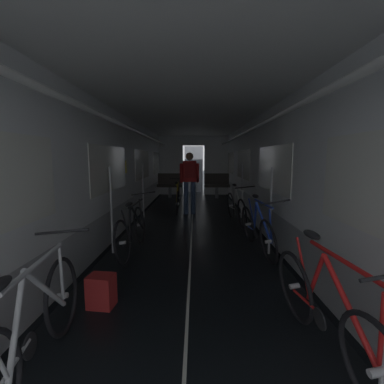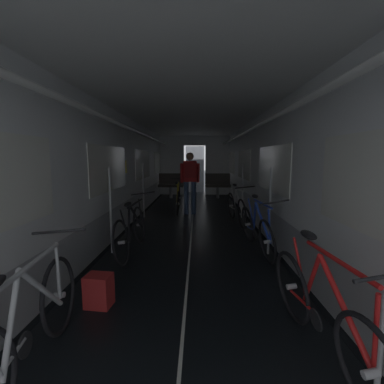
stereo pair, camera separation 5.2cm
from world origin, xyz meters
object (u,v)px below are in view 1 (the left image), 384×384
person_cyclist_aisle (190,177)px  bicycle_yellow_in_aisle (178,199)px  bicycle_black (132,230)px  bicycle_blue (257,229)px  bench_seat_far_right (217,183)px  bicycle_silver (33,328)px  bench_seat_far_left (170,183)px  bicycle_white (236,207)px  backpack_on_floor (101,291)px  bicycle_red (326,312)px

person_cyclist_aisle → bicycle_yellow_in_aisle: size_ratio=1.00×
bicycle_black → bicycle_yellow_in_aisle: 3.29m
bicycle_blue → bicycle_yellow_in_aisle: bicycle_blue is taller
bench_seat_far_right → bicycle_silver: bench_seat_far_right is taller
bench_seat_far_left → person_cyclist_aisle: person_cyclist_aisle is taller
bicycle_white → bicycle_silver: bicycle_white is taller
bicycle_yellow_in_aisle → bench_seat_far_right: bearing=64.0°
bench_seat_far_right → person_cyclist_aisle: 3.17m
bench_seat_far_right → bicycle_silver: bearing=-102.9°
bicycle_black → bicycle_white: 2.81m
bicycle_yellow_in_aisle → bicycle_silver: bearing=-96.1°
bicycle_black → backpack_on_floor: bicycle_black is taller
bicycle_white → person_cyclist_aisle: size_ratio=1.00×
bicycle_red → bicycle_yellow_in_aisle: (-1.49, 5.51, 0.00)m
bench_seat_far_left → bicycle_white: size_ratio=0.58×
bicycle_silver → bicycle_yellow_in_aisle: (0.61, 5.73, 0.00)m
person_cyclist_aisle → backpack_on_floor: size_ratio=4.96×
bicycle_yellow_in_aisle → backpack_on_floor: 4.85m
bicycle_black → bicycle_blue: 2.05m
bicycle_black → bicycle_yellow_in_aisle: size_ratio=1.00×
bicycle_blue → bicycle_silver: (-2.14, -2.59, 0.00)m
bicycle_red → bicycle_yellow_in_aisle: bearing=105.2°
bicycle_silver → bicycle_white: bearing=65.1°
bicycle_white → backpack_on_floor: 4.06m
bench_seat_far_right → bench_seat_far_left: bearing=180.0°
bicycle_red → bicycle_yellow_in_aisle: bicycle_red is taller
bench_seat_far_right → bicycle_red: size_ratio=0.58×
bicycle_red → person_cyclist_aisle: size_ratio=1.01×
bicycle_blue → bench_seat_far_right: bearing=92.0°
bicycle_white → bench_seat_far_right: bearing=92.1°
bicycle_blue → bicycle_silver: size_ratio=1.00×
bicycle_white → bicycle_silver: bearing=-114.9°
bench_seat_far_left → bench_seat_far_right: (1.80, 0.00, 0.00)m
bench_seat_far_left → bicycle_yellow_in_aisle: size_ratio=0.58×
bench_seat_far_right → person_cyclist_aisle: size_ratio=0.58×
bicycle_yellow_in_aisle → bicycle_white: bearing=-40.7°
bench_seat_far_right → bicycle_red: bearing=-88.8°
bench_seat_far_left → bicycle_silver: 8.44m
bench_seat_far_left → backpack_on_floor: size_ratio=2.89×
bicycle_white → person_cyclist_aisle: (-1.12, 0.99, 0.63)m
bicycle_black → bicycle_blue: size_ratio=1.00×
backpack_on_floor → bicycle_white: bearing=61.4°
bicycle_red → bicycle_white: bearing=90.4°
bicycle_red → bench_seat_far_right: bearing=91.2°
bench_seat_far_left → bicycle_yellow_in_aisle: bench_seat_far_left is taller
bicycle_blue → bicycle_silver: bicycle_blue is taller
bench_seat_far_left → bicycle_silver: bearing=-90.9°
bicycle_blue → backpack_on_floor: bicycle_blue is taller
bicycle_black → bench_seat_far_right: bearing=72.8°
bench_seat_far_right → bicycle_blue: (0.20, -5.85, -0.19)m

